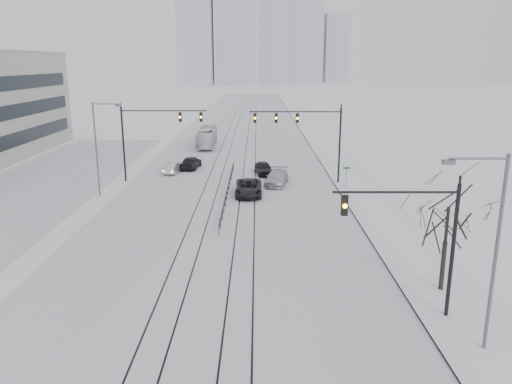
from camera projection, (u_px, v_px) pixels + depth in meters
name	position (u px, v px, depth m)	size (l,w,h in m)	color
road	(239.00, 145.00, 77.57)	(22.00, 260.00, 0.02)	silver
sidewalk_east	(326.00, 145.00, 77.53)	(5.00, 260.00, 0.16)	white
curb	(310.00, 145.00, 77.54)	(0.10, 260.00, 0.12)	gray
parking_strip	(44.00, 183.00, 53.42)	(14.00, 60.00, 0.03)	silver
tram_rails	(233.00, 173.00, 58.22)	(5.30, 180.00, 0.01)	black
skyline	(261.00, 28.00, 276.48)	(96.00, 48.00, 72.00)	#A2A8B2
traffic_mast_near	(421.00, 233.00, 24.15)	(6.10, 0.37, 7.00)	black
traffic_mast_ne	(308.00, 130.00, 51.91)	(9.60, 0.37, 8.00)	black
traffic_mast_nw	(150.00, 130.00, 52.96)	(9.10, 0.37, 8.00)	black
street_light_east	(490.00, 242.00, 21.09)	(2.73, 0.25, 9.00)	#595B60
street_light_west	(99.00, 142.00, 47.26)	(2.73, 0.25, 9.00)	#595B60
bare_tree	(448.00, 216.00, 27.07)	(4.40, 4.40, 6.10)	black
median_fence	(228.00, 190.00, 48.42)	(0.06, 24.00, 1.00)	black
street_sign	(346.00, 175.00, 50.06)	(0.70, 0.06, 2.40)	#595B60
sedan_sb_inner	(191.00, 162.00, 60.37)	(1.84, 4.58, 1.56)	black
sedan_sb_outer	(173.00, 168.00, 58.00)	(1.35, 3.88, 1.28)	#B8BCC1
sedan_nb_front	(249.00, 188.00, 48.32)	(2.51, 5.45, 1.51)	black
sedan_nb_right	(277.00, 178.00, 52.57)	(2.07, 5.09, 1.48)	#B5B6BE
sedan_nb_far	(264.00, 168.00, 57.25)	(1.75, 4.34, 1.48)	black
box_truck	(207.00, 137.00, 75.93)	(2.41, 10.30, 2.87)	silver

